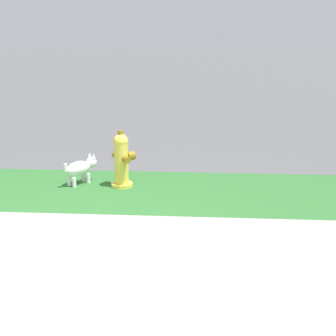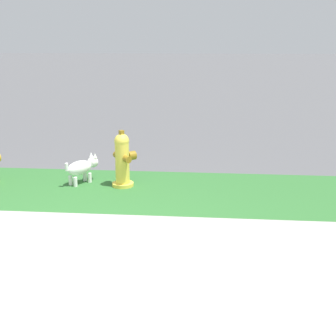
{
  "view_description": "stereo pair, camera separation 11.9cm",
  "coord_description": "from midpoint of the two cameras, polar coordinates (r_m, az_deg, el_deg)",
  "views": [
    {
      "loc": [
        1.12,
        -3.62,
        1.92
      ],
      "look_at": [
        0.74,
        1.86,
        0.4
      ],
      "focal_mm": 50.0,
      "sensor_mm": 36.0,
      "label": 1
    },
    {
      "loc": [
        1.24,
        -3.61,
        1.92
      ],
      "look_at": [
        0.74,
        1.86,
        0.4
      ],
      "focal_mm": 50.0,
      "sensor_mm": 36.0,
      "label": 2
    }
  ],
  "objects": [
    {
      "name": "fire_hydrant_mid_block",
      "position": [
        6.24,
        -6.21,
        0.98
      ],
      "size": [
        0.34,
        0.34,
        0.77
      ],
      "rotation": [
        0.0,
        0.0,
        5.39
      ],
      "color": "yellow",
      "rests_on": "ground"
    },
    {
      "name": "sidewalk_pavement",
      "position": [
        4.26,
        -12.86,
        -11.69
      ],
      "size": [
        18.0,
        2.5,
        0.01
      ],
      "primitive_type": "cube",
      "color": "#9E9993",
      "rests_on": "ground"
    },
    {
      "name": "grass_verge",
      "position": [
        6.2,
        -7.21,
        -2.66
      ],
      "size": [
        18.0,
        1.82,
        0.01
      ],
      "primitive_type": "cube",
      "color": "#2D662D",
      "rests_on": "ground"
    },
    {
      "name": "ground_plane",
      "position": [
        4.26,
        -12.86,
        -11.75
      ],
      "size": [
        120.0,
        120.0,
        0.0
      ],
      "primitive_type": "plane",
      "color": "#515154"
    },
    {
      "name": "small_white_dog",
      "position": [
        6.48,
        -11.09,
        0.02
      ],
      "size": [
        0.4,
        0.48,
        0.39
      ],
      "rotation": [
        0.0,
        0.0,
        0.96
      ],
      "color": "white",
      "rests_on": "ground"
    }
  ]
}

